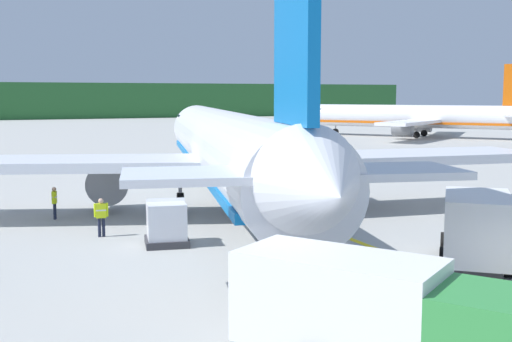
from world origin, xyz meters
TOP-DOWN VIEW (x-y plane):
  - ground at (0.00, 48.00)m, footprint 240.00×320.00m
  - distant_treeline at (0.00, 158.75)m, footprint 216.00×6.00m
  - airliner_foreground at (-0.63, 19.66)m, footprint 34.38×41.28m
  - airliner_mid_apron at (46.15, 64.51)m, footprint 26.22×30.34m
  - service_truck_catering at (-5.30, -1.77)m, footprint 5.39×6.50m
  - service_truck_pushback at (3.30, 4.50)m, footprint 5.37×5.78m
  - cargo_container_mid at (-6.03, 12.53)m, footprint 2.09×2.09m
  - crew_marshaller at (-9.74, 20.25)m, footprint 0.32×0.62m
  - crew_loader_left at (-8.28, 15.19)m, footprint 0.63×0.28m
  - apron_guide_line at (1.66, 15.22)m, footprint 0.30×60.00m

SIDE VIEW (x-z plane):
  - ground at x=0.00m, z-range -0.20..0.00m
  - apron_guide_line at x=1.66m, z-range 0.00..0.01m
  - cargo_container_mid at x=-6.03m, z-range -0.06..1.88m
  - crew_marshaller at x=-9.74m, z-range 0.15..1.80m
  - crew_loader_left at x=-8.28m, z-range 0.16..1.89m
  - service_truck_catering at x=-5.30m, z-range 0.17..2.88m
  - service_truck_pushback at x=3.30m, z-range 0.15..2.98m
  - airliner_mid_apron at x=46.15m, z-range -2.24..8.18m
  - airliner_foreground at x=-0.63m, z-range -2.56..9.34m
  - distant_treeline at x=0.00m, z-range 0.00..9.25m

